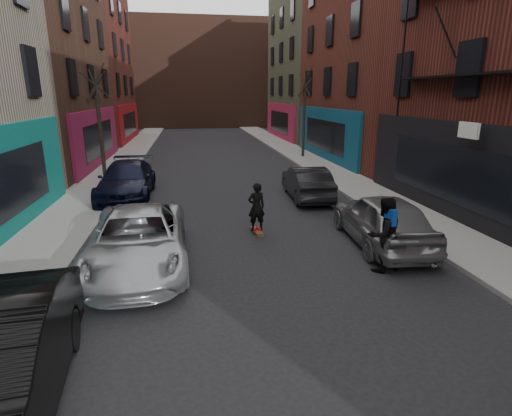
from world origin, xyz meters
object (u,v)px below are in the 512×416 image
object	(u,v)px
tree_left_far	(99,115)
parked_left_far	(138,240)
tree_right_far	(304,107)
skateboard	(256,231)
pedestrian	(384,234)
parked_right_end	(307,182)
parked_left_end	(127,180)
skateboarder	(256,207)
parked_right_far	(382,219)

from	to	relation	value
tree_left_far	parked_left_far	world-z (taller)	tree_left_far
tree_right_far	skateboard	world-z (taller)	tree_right_far
tree_right_far	pedestrian	world-z (taller)	tree_right_far
parked_right_end	skateboard	xyz separation A→B (m)	(-2.91, -4.16, -0.65)
tree_left_far	parked_right_end	size ratio (longest dim) A/B	1.52
pedestrian	tree_left_far	bearing A→B (deg)	-69.72
parked_left_end	pedestrian	xyz separation A→B (m)	(7.55, -8.97, 0.21)
parked_right_end	skateboarder	world-z (taller)	skateboarder
parked_right_far	pedestrian	xyz separation A→B (m)	(-0.85, -1.78, 0.19)
tree_left_far	skateboard	size ratio (longest dim) A/B	8.12
parked_left_end	skateboarder	world-z (taller)	skateboarder
parked_right_end	parked_right_far	bearing A→B (deg)	99.49
tree_left_far	parked_right_end	xyz separation A→B (m)	(9.40, -5.15, -2.68)
parked_right_end	skateboarder	bearing A→B (deg)	58.08
tree_right_far	skateboard	distance (m)	16.78
tree_right_far	parked_right_end	bearing A→B (deg)	-105.07
parked_left_end	tree_left_far	bearing A→B (deg)	114.35
tree_left_far	tree_right_far	size ratio (longest dim) A/B	0.96
parked_left_far	skateboard	size ratio (longest dim) A/B	6.71
tree_left_far	parked_left_far	size ratio (longest dim) A/B	1.21
parked_left_end	skateboard	world-z (taller)	parked_left_end
tree_left_far	pedestrian	world-z (taller)	tree_left_far
skateboard	pedestrian	size ratio (longest dim) A/B	0.41
parked_right_end	skateboard	distance (m)	5.12
tree_left_far	skateboard	bearing A→B (deg)	-55.12
parked_left_far	parked_left_end	size ratio (longest dim) A/B	1.01
tree_right_far	parked_right_far	bearing A→B (deg)	-97.91
tree_right_far	skateboarder	size ratio (longest dim) A/B	4.28
tree_right_far	parked_left_far	distance (m)	19.96
tree_right_far	parked_right_far	world-z (taller)	tree_right_far
tree_left_far	skateboarder	bearing A→B (deg)	-55.12
tree_left_far	parked_right_far	xyz separation A→B (m)	(10.05, -10.90, -2.59)
skateboarder	skateboard	bearing A→B (deg)	180.00
parked_right_far	skateboarder	bearing A→B (deg)	-20.42
tree_right_far	parked_right_end	size ratio (longest dim) A/B	1.59
parked_left_end	parked_right_far	distance (m)	11.06
parked_left_end	parked_right_far	world-z (taller)	parked_right_far
parked_left_end	skateboard	size ratio (longest dim) A/B	6.65
tree_left_far	parked_left_far	distance (m)	12.07
pedestrian	skateboarder	bearing A→B (deg)	-66.86
parked_right_far	parked_right_end	distance (m)	5.79
parked_right_end	pedestrian	distance (m)	7.54
parked_left_far	skateboarder	xyz separation A→B (m)	(3.49, 2.08, 0.15)
parked_left_far	skateboarder	bearing A→B (deg)	28.65
skateboard	pedestrian	bearing A→B (deg)	-60.59
skateboard	pedestrian	xyz separation A→B (m)	(2.71, -3.37, 0.93)
tree_right_far	skateboarder	world-z (taller)	tree_right_far
tree_left_far	parked_left_end	size ratio (longest dim) A/B	1.22
parked_right_far	skateboarder	world-z (taller)	skateboarder
parked_right_far	pedestrian	world-z (taller)	pedestrian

